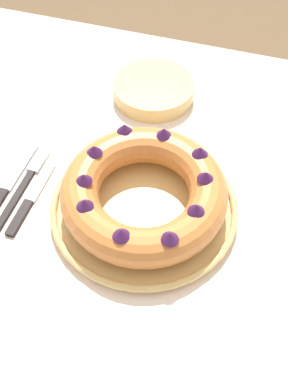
{
  "coord_description": "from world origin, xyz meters",
  "views": [
    {
      "loc": [
        0.11,
        -0.42,
        1.42
      ],
      "look_at": [
        -0.03,
        0.01,
        0.83
      ],
      "focal_mm": 42.0,
      "sensor_mm": 36.0,
      "label": 1
    }
  ],
  "objects_px": {
    "serving_dish": "(144,207)",
    "bundt_cake": "(144,192)",
    "fork": "(25,183)",
    "serving_knife": "(4,192)",
    "cake_knife": "(28,203)",
    "side_bowl": "(154,90)"
  },
  "relations": [
    {
      "from": "bundt_cake",
      "to": "side_bowl",
      "type": "xyz_separation_m",
      "value": [
        -0.07,
        0.29,
        -0.04
      ]
    },
    {
      "from": "bundt_cake",
      "to": "serving_knife",
      "type": "xyz_separation_m",
      "value": [
        -0.25,
        -0.04,
        -0.05
      ]
    },
    {
      "from": "fork",
      "to": "bundt_cake",
      "type": "bearing_deg",
      "value": 0.14
    },
    {
      "from": "fork",
      "to": "serving_knife",
      "type": "distance_m",
      "value": 0.04
    },
    {
      "from": "serving_dish",
      "to": "serving_knife",
      "type": "bearing_deg",
      "value": -171.3
    },
    {
      "from": "serving_knife",
      "to": "cake_knife",
      "type": "xyz_separation_m",
      "value": [
        0.05,
        -0.01,
        0.0
      ]
    },
    {
      "from": "serving_dish",
      "to": "cake_knife",
      "type": "xyz_separation_m",
      "value": [
        -0.2,
        -0.05,
        -0.01
      ]
    },
    {
      "from": "fork",
      "to": "serving_knife",
      "type": "bearing_deg",
      "value": -133.79
    },
    {
      "from": "serving_dish",
      "to": "bundt_cake",
      "type": "height_order",
      "value": "bundt_cake"
    },
    {
      "from": "fork",
      "to": "side_bowl",
      "type": "distance_m",
      "value": 0.34
    },
    {
      "from": "bundt_cake",
      "to": "fork",
      "type": "distance_m",
      "value": 0.23
    },
    {
      "from": "serving_dish",
      "to": "cake_knife",
      "type": "distance_m",
      "value": 0.2
    },
    {
      "from": "serving_dish",
      "to": "serving_knife",
      "type": "xyz_separation_m",
      "value": [
        -0.25,
        -0.04,
        -0.01
      ]
    },
    {
      "from": "cake_knife",
      "to": "serving_dish",
      "type": "bearing_deg",
      "value": 7.62
    },
    {
      "from": "serving_knife",
      "to": "side_bowl",
      "type": "relative_size",
      "value": 1.27
    },
    {
      "from": "cake_knife",
      "to": "side_bowl",
      "type": "height_order",
      "value": "side_bowl"
    },
    {
      "from": "fork",
      "to": "side_bowl",
      "type": "bearing_deg",
      "value": 60.99
    },
    {
      "from": "fork",
      "to": "serving_knife",
      "type": "height_order",
      "value": "serving_knife"
    },
    {
      "from": "serving_dish",
      "to": "bundt_cake",
      "type": "distance_m",
      "value": 0.04
    },
    {
      "from": "serving_dish",
      "to": "serving_knife",
      "type": "relative_size",
      "value": 1.49
    },
    {
      "from": "serving_dish",
      "to": "side_bowl",
      "type": "xyz_separation_m",
      "value": [
        -0.07,
        0.29,
        0.01
      ]
    },
    {
      "from": "cake_knife",
      "to": "side_bowl",
      "type": "xyz_separation_m",
      "value": [
        0.13,
        0.34,
        0.01
      ]
    }
  ]
}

